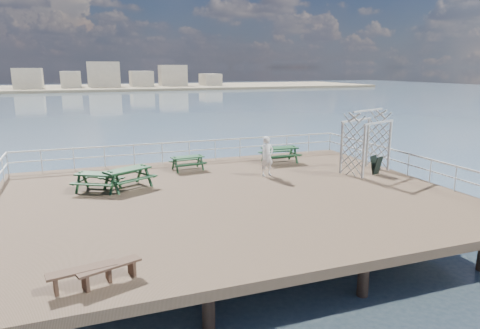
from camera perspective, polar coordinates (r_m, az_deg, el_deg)
name	(u,v)px	position (r m, az deg, el deg)	size (l,w,h in m)	color
ground	(230,198)	(17.25, -1.35, -4.51)	(18.00, 14.00, 0.30)	brown
sea_backdrop	(137,84)	(150.82, -13.61, 10.38)	(300.00, 300.00, 9.20)	#435A71
railing	(210,161)	(19.34, -4.03, 0.50)	(17.77, 13.76, 1.10)	silver
picnic_table_a	(128,174)	(18.62, -14.76, -1.24)	(2.44, 2.28, 0.94)	#13361A
picnic_table_b	(188,160)	(21.38, -7.00, 0.58)	(1.71, 1.43, 0.77)	#13361A
picnic_table_c	(280,151)	(22.99, 5.33, 1.74)	(1.96, 1.61, 0.93)	#13361A
picnic_table_d	(98,178)	(18.51, -18.41, -1.73)	(2.23, 2.09, 0.86)	#13361A
flat_bench_near	(82,273)	(10.85, -20.29, -13.43)	(1.61, 0.66, 0.45)	#4F3729
flat_bench_far	(109,269)	(10.85, -17.06, -13.22)	(1.57, 0.87, 0.44)	#4F3729
trellis_arbor	(366,145)	(21.52, 16.45, 2.55)	(2.74, 2.09, 3.03)	silver
sandwich_board	(376,165)	(21.35, 17.70, -0.10)	(0.67, 0.60, 0.90)	black
person	(267,156)	(20.01, 3.63, 1.11)	(0.68, 0.45, 1.87)	white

